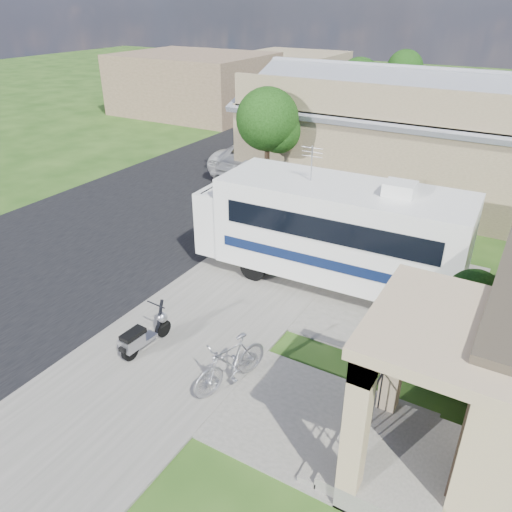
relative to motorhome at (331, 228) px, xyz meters
The scene contains 18 objects.
ground 4.80m from the motorhome, 100.83° to the right, with size 120.00×120.00×0.00m, color #1C3D10.
street_slab 10.18m from the motorhome, 146.21° to the left, with size 9.00×80.00×0.02m, color black.
sidewalk_slab 6.11m from the motorhome, 108.28° to the left, with size 4.00×80.00×0.06m, color #5C5A53.
driveway_slab 1.79m from the motorhome, ahead, with size 7.00×6.00×0.05m, color #5C5A53.
walk_slab 6.06m from the motorhome, 68.30° to the right, with size 4.00×3.00×0.05m, color #5C5A53.
warehouse 9.59m from the motorhome, 95.05° to the left, with size 12.50×8.40×5.04m.
distant_bldg_far 25.05m from the motorhome, 135.42° to the left, with size 10.00×8.00×4.00m, color brown.
distant_bldg_near 33.56m from the motorhome, 118.17° to the left, with size 8.00×7.00×3.20m, color #736448.
street_tree_a 6.68m from the motorhome, 134.42° to the left, with size 2.44×2.40×4.58m.
street_tree_b 15.42m from the motorhome, 107.25° to the left, with size 2.44×2.40×4.73m.
street_tree_c 24.11m from the motorhome, 100.88° to the left, with size 2.44×2.40×4.42m.
motorhome is the anchor object (origin of this frame).
shrub 4.87m from the motorhome, 29.27° to the right, with size 2.14×2.04×2.63m.
scooter 6.01m from the motorhome, 114.21° to the right, with size 0.55×1.56×1.03m.
bicycle 5.42m from the motorhome, 89.81° to the right, with size 0.54×1.92×1.15m, color #94939A.
pickup_truck 10.60m from the motorhome, 128.76° to the left, with size 2.87×6.22×1.73m, color silver.
van 17.01m from the motorhome, 114.98° to the left, with size 2.54×6.25×1.81m, color silver.
garden_hose 5.60m from the motorhome, 59.04° to the right, with size 0.36×0.36×0.16m, color #14651A.
Camera 1 is at (5.53, -7.81, 7.55)m, focal length 35.00 mm.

